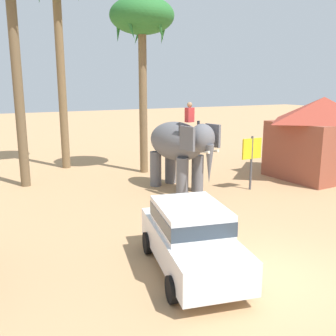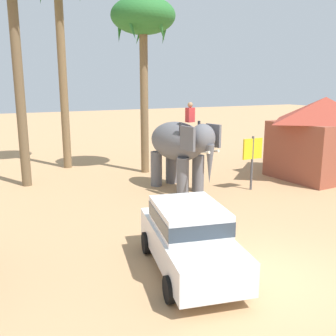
{
  "view_description": "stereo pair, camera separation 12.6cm",
  "coord_description": "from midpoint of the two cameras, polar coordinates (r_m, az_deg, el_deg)",
  "views": [
    {
      "loc": [
        -6.23,
        -6.24,
        4.61
      ],
      "look_at": [
        0.19,
        5.8,
        1.6
      ],
      "focal_mm": 40.78,
      "sensor_mm": 36.0,
      "label": 1
    },
    {
      "loc": [
        -6.12,
        -6.3,
        4.61
      ],
      "look_at": [
        0.19,
        5.8,
        1.6
      ],
      "focal_mm": 40.78,
      "sensor_mm": 36.0,
      "label": 2
    }
  ],
  "objects": [
    {
      "name": "car_sedan_foreground",
      "position": [
        9.65,
        3.06,
        -10.0
      ],
      "size": [
        2.59,
        4.38,
        1.7
      ],
      "color": "white",
      "rests_on": "ground"
    },
    {
      "name": "roadside_hut",
      "position": [
        20.57,
        21.78,
        4.62
      ],
      "size": [
        5.16,
        4.39,
        4.0
      ],
      "color": "#994C38",
      "rests_on": "ground"
    },
    {
      "name": "palm_tree_near_hut",
      "position": [
        20.18,
        -4.1,
        20.99
      ],
      "size": [
        3.2,
        3.2,
        8.8
      ],
      "color": "brown",
      "rests_on": "ground"
    },
    {
      "name": "ground_plane",
      "position": [
        9.94,
        15.14,
        -15.67
      ],
      "size": [
        120.0,
        120.0,
        0.0
      ],
      "primitive_type": "plane",
      "color": "tan"
    },
    {
      "name": "signboard_yellow",
      "position": [
        17.1,
        12.2,
        2.32
      ],
      "size": [
        1.0,
        0.1,
        2.4
      ],
      "color": "#4C4C51",
      "rests_on": "ground"
    },
    {
      "name": "elephant_with_mahout",
      "position": [
        16.67,
        1.56,
        3.39
      ],
      "size": [
        2.22,
        4.0,
        3.88
      ],
      "color": "slate",
      "rests_on": "ground"
    }
  ]
}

